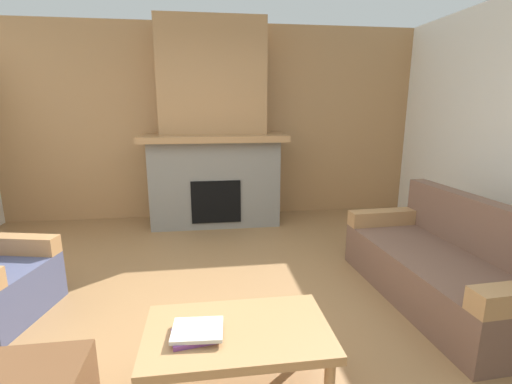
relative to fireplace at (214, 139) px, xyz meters
The scene contains 6 objects.
ground 2.87m from the fireplace, 90.00° to the right, with size 9.00×9.00×0.00m, color olive.
wall_back_wood_panel 0.42m from the fireplace, 90.00° to the left, with size 6.00×0.12×2.70m, color #A87A4C.
fireplace is the anchor object (origin of this frame).
couch 3.17m from the fireplace, 52.65° to the right, with size 0.93×1.84×0.85m.
coffee_table 3.35m from the fireplace, 89.47° to the right, with size 1.00×0.60×0.43m.
book_stack_near_edge 3.38m from the fireplace, 93.31° to the right, with size 0.28×0.23×0.05m.
Camera 1 is at (-0.11, -2.36, 1.60)m, focal length 25.48 mm.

